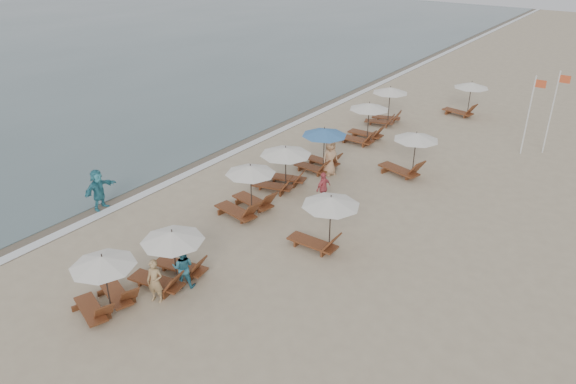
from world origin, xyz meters
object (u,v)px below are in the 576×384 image
Objects in this scene: lounger_station_0 at (103,281)px; lounger_station_5 at (364,123)px; inland_station_0 at (323,218)px; inland_station_1 at (408,151)px; beachgoer_far_a at (323,188)px; lounger_station_4 at (320,148)px; lounger_station_3 at (282,166)px; flag_pole_near at (530,112)px; beachgoer_far_b at (330,157)px; lounger_station_6 at (386,105)px; lounger_station_1 at (170,257)px; beachgoer_near at (155,281)px; inland_station_2 at (465,96)px; beachgoer_mid_a at (183,267)px; waterline_walker at (98,190)px; lounger_station_2 at (246,191)px.

lounger_station_0 is 0.90× the size of lounger_station_5.
inland_station_1 is (-0.26, 8.27, -0.07)m from inland_station_0.
lounger_station_4 is at bearing -135.84° from beachgoer_far_a.
lounger_station_3 is 1.00× the size of inland_station_0.
lounger_station_5 is 8.80m from flag_pole_near.
beachgoer_far_b is at bearing -145.19° from inland_station_1.
flag_pole_near is at bearing 57.59° from inland_station_1.
lounger_station_0 is 0.55× the size of flag_pole_near.
flag_pole_near reaches higher than lounger_station_0.
lounger_station_3 is 1.10× the size of lounger_station_6.
inland_station_1 is (3.47, 15.49, 0.19)m from lounger_station_0.
lounger_station_5 is at bearing 94.00° from lounger_station_1.
lounger_station_5 is 0.61× the size of flag_pole_near.
inland_station_0 is at bearing 46.72° from beachgoer_near.
beachgoer_far_b is (-0.27, 11.00, -0.08)m from lounger_station_1.
inland_station_2 is at bearing -173.53° from beachgoer_far_a.
inland_station_0 is (3.73, 7.22, 0.26)m from lounger_station_0.
lounger_station_6 reaches higher than lounger_station_5.
lounger_station_3 reaches higher than beachgoer_mid_a.
beachgoer_near is (1.39, -12.29, -0.39)m from lounger_station_4.
beachgoer_near is 12.08m from beachgoer_far_b.
inland_station_0 is 8.28m from inland_station_1.
beachgoer_near is 0.84× the size of waterline_walker.
lounger_station_2 is at bearing -89.82° from lounger_station_5.
inland_station_2 is at bearing -28.39° from waterline_walker.
waterline_walker is 22.14m from flag_pole_near.
beachgoer_near is (-2.72, -5.97, -0.56)m from inland_station_0.
beachgoer_mid_a is (-2.58, -4.84, -0.57)m from inland_station_0.
beachgoer_mid_a is (1.15, 2.38, -0.31)m from lounger_station_0.
lounger_station_6 is 0.91× the size of inland_station_0.
lounger_station_0 is 26.63m from inland_station_2.
beachgoer_mid_a is at bearing -118.04° from inland_station_0.
inland_station_0 is 1.73× the size of beachgoer_near.
lounger_station_5 is (-1.13, 16.10, 0.09)m from lounger_station_1.
inland_station_2 is (-0.91, 11.02, 0.06)m from inland_station_1.
beachgoer_far_a is (2.24, -7.91, -0.36)m from lounger_station_5.
beachgoer_far_a is (2.45, -0.20, -0.36)m from lounger_station_3.
lounger_station_5 is at bearing 91.63° from lounger_station_0.
lounger_station_2 reaches higher than inland_station_1.
lounger_station_0 reaches higher than beachgoer_near.
lounger_station_0 reaches higher than lounger_station_1.
lounger_station_3 is at bearing -101.74° from inland_station_2.
inland_station_1 is 1.87× the size of beachgoer_mid_a.
inland_station_0 is 10.16m from waterline_walker.
lounger_station_4 reaches higher than inland_station_0.
lounger_station_1 reaches higher than beachgoer_near.
lounger_station_6 is 20.86m from beachgoer_near.
lounger_station_0 is 1.29× the size of beachgoer_far_b.
beachgoer_far_b is 11.21m from flag_pole_near.
flag_pole_near is at bearing 71.06° from lounger_station_0.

